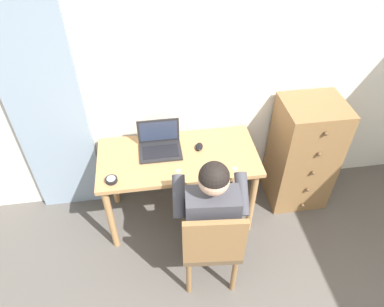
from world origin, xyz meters
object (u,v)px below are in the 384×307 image
object	(u,v)px
computer_mouse	(199,147)
person_seated	(210,207)
desk_clock	(111,180)
chair	(212,243)
dresser	(302,154)
laptop	(160,144)
desk	(178,165)

from	to	relation	value
computer_mouse	person_seated	bearing A→B (deg)	-73.84
person_seated	desk_clock	size ratio (longest dim) A/B	13.43
chair	person_seated	distance (m)	0.26
dresser	computer_mouse	distance (m)	0.98
chair	laptop	distance (m)	0.89
dresser	computer_mouse	bearing A→B (deg)	-178.49
laptop	desk_clock	size ratio (longest dim) A/B	3.79
chair	desk_clock	size ratio (longest dim) A/B	9.90
desk_clock	desk	bearing A→B (deg)	21.84
chair	computer_mouse	xyz separation A→B (m)	(0.03, 0.76, 0.26)
dresser	desk_clock	distance (m)	1.70
person_seated	laptop	size ratio (longest dim) A/B	3.55
laptop	dresser	bearing A→B (deg)	-0.46
person_seated	computer_mouse	size ratio (longest dim) A/B	12.09
dresser	person_seated	size ratio (longest dim) A/B	0.88
person_seated	chair	bearing A→B (deg)	-94.74
person_seated	desk_clock	bearing A→B (deg)	156.89
desk	computer_mouse	distance (m)	0.23
person_seated	dresser	bearing A→B (deg)	31.85
person_seated	laptop	xyz separation A→B (m)	(-0.31, 0.61, 0.11)
desk_clock	computer_mouse	bearing A→B (deg)	21.37
laptop	computer_mouse	world-z (taller)	laptop
dresser	chair	world-z (taller)	dresser
desk_clock	dresser	bearing A→B (deg)	10.32
chair	laptop	bearing A→B (deg)	110.25
desk	chair	xyz separation A→B (m)	(0.16, -0.69, -0.14)
chair	person_seated	xyz separation A→B (m)	(0.02, 0.18, 0.18)
desk	dresser	world-z (taller)	dresser
laptop	computer_mouse	bearing A→B (deg)	-6.31
chair	desk	bearing A→B (deg)	102.79
desk	computer_mouse	world-z (taller)	computer_mouse
laptop	computer_mouse	size ratio (longest dim) A/B	3.41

